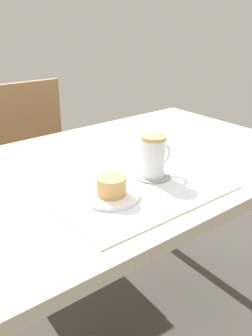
{
  "coord_description": "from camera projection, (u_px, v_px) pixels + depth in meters",
  "views": [
    {
      "loc": [
        -0.67,
        -0.87,
        1.22
      ],
      "look_at": [
        -0.08,
        -0.13,
        0.81
      ],
      "focal_mm": 40.0,
      "sensor_mm": 36.0,
      "label": 1
    }
  ],
  "objects": [
    {
      "name": "dining_table",
      "position": [
        120.0,
        186.0,
        1.22
      ],
      "size": [
        1.28,
        0.8,
        0.76
      ],
      "color": "beige",
      "rests_on": "ground_plane"
    },
    {
      "name": "placemat",
      "position": [
        135.0,
        189.0,
        1.02
      ],
      "size": [
        0.47,
        0.35,
        0.0
      ],
      "primitive_type": "cube",
      "color": "white",
      "rests_on": "dining_table"
    },
    {
      "name": "pastry_plate",
      "position": [
        112.0,
        196.0,
        0.96
      ],
      "size": [
        0.14,
        0.14,
        0.01
      ],
      "primitive_type": "cylinder",
      "color": "white",
      "rests_on": "placemat"
    },
    {
      "name": "wooden_chair",
      "position": [
        37.0,
        165.0,
        1.86
      ],
      "size": [
        0.45,
        0.45,
        0.88
      ],
      "rotation": [
        0.0,
        0.0,
        3.07
      ],
      "color": "#997047",
      "rests_on": "ground_plane"
    },
    {
      "name": "pastry",
      "position": [
        111.0,
        186.0,
        0.95
      ],
      "size": [
        0.08,
        0.08,
        0.05
      ],
      "primitive_type": "cylinder",
      "color": "#E0A860",
      "rests_on": "pastry_plate"
    },
    {
      "name": "coffee_coaster",
      "position": [
        153.0,
        176.0,
        1.08
      ],
      "size": [
        0.1,
        0.1,
        0.0
      ],
      "primitive_type": "cylinder",
      "color": "#99999E",
      "rests_on": "placemat"
    },
    {
      "name": "coffee_mug",
      "position": [
        154.0,
        156.0,
        1.06
      ],
      "size": [
        0.1,
        0.07,
        0.12
      ],
      "color": "white",
      "rests_on": "coffee_coaster"
    }
  ]
}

